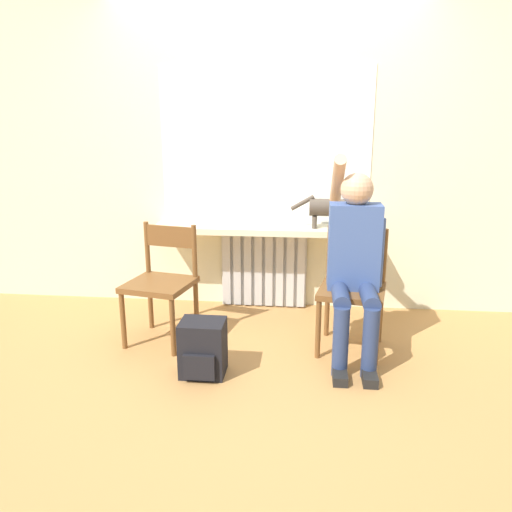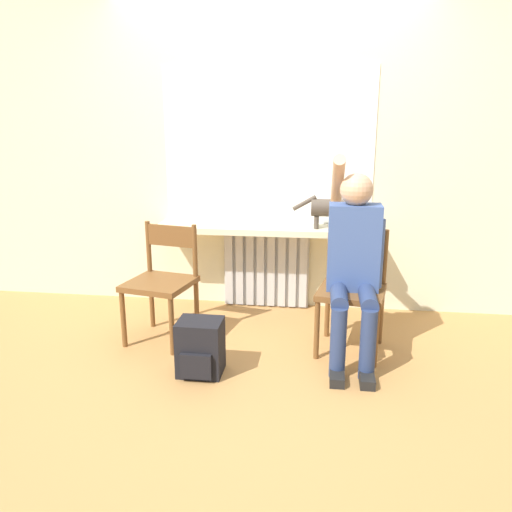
% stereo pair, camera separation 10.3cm
% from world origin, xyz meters
% --- Properties ---
extents(ground_plane, '(12.00, 12.00, 0.00)m').
position_xyz_m(ground_plane, '(0.00, 0.00, 0.00)').
color(ground_plane, '#B27F47').
extents(wall_with_window, '(7.00, 0.06, 2.70)m').
position_xyz_m(wall_with_window, '(0.00, 1.23, 1.35)').
color(wall_with_window, beige).
rests_on(wall_with_window, ground_plane).
extents(radiator, '(0.72, 0.08, 0.68)m').
position_xyz_m(radiator, '(0.00, 1.15, 0.34)').
color(radiator, silver).
rests_on(radiator, ground_plane).
extents(windowsill, '(1.77, 0.34, 0.05)m').
position_xyz_m(windowsill, '(0.00, 1.03, 0.70)').
color(windowsill, beige).
rests_on(windowsill, radiator).
extents(window_glass, '(1.70, 0.01, 1.24)m').
position_xyz_m(window_glass, '(0.00, 1.20, 1.35)').
color(window_glass, white).
rests_on(window_glass, windowsill).
extents(chair_left, '(0.51, 0.51, 0.83)m').
position_xyz_m(chair_left, '(-0.66, 0.39, 0.44)').
color(chair_left, brown).
rests_on(chair_left, ground_plane).
extents(chair_right, '(0.51, 0.51, 0.83)m').
position_xyz_m(chair_right, '(0.68, 0.39, 0.44)').
color(chair_right, brown).
rests_on(chair_right, ground_plane).
extents(person, '(0.36, 0.95, 1.35)m').
position_xyz_m(person, '(0.67, 0.29, 0.69)').
color(person, navy).
rests_on(person, ground_plane).
extents(cat, '(0.50, 0.14, 0.26)m').
position_xyz_m(cat, '(0.52, 1.01, 0.88)').
color(cat, '#4C4238').
rests_on(cat, windowsill).
extents(backpack, '(0.28, 0.25, 0.35)m').
position_xyz_m(backpack, '(-0.27, -0.10, 0.17)').
color(backpack, black).
rests_on(backpack, ground_plane).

